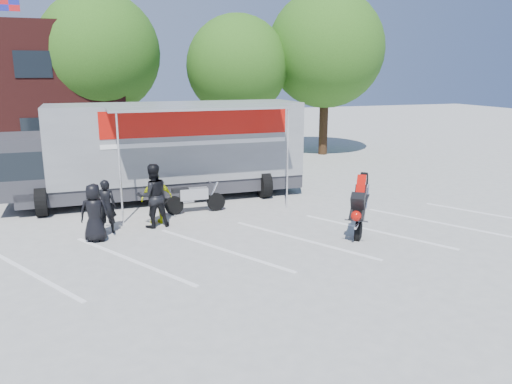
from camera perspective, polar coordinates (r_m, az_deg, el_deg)
ground at (r=12.67m, az=-3.63°, el=-8.11°), size 100.00×100.00×0.00m
parking_bay_lines at (r=13.57m, az=-4.78°, el=-6.59°), size 18.09×13.33×0.01m
tree_left at (r=27.39m, az=-17.47°, el=14.86°), size 6.12×6.12×8.64m
tree_mid at (r=27.58m, az=-2.16°, el=14.15°), size 5.44×5.44×7.68m
tree_right at (r=29.01m, az=7.98°, el=15.85°), size 6.46×6.46×9.12m
transporter_truck at (r=19.22m, az=-10.21°, el=-0.71°), size 11.20×5.43×3.56m
parked_motorcycle at (r=17.14m, az=-6.91°, el=-2.35°), size 2.12×0.72×1.11m
stunt_bike_rider at (r=15.24m, az=11.90°, el=-4.59°), size 1.73×1.87×2.05m
spectator_leather_a at (r=14.69m, az=-17.99°, el=-2.27°), size 0.91×0.69×1.66m
spectator_leather_b at (r=15.38m, az=-16.78°, el=-1.58°), size 0.64×0.48×1.62m
spectator_leather_c at (r=15.55m, az=-11.70°, el=-0.42°), size 1.04×0.86×1.98m
spectator_hivis at (r=15.89m, az=-11.30°, el=-0.66°), size 1.04×0.58×1.68m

